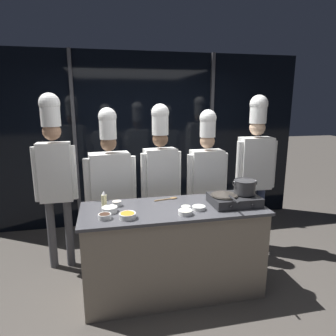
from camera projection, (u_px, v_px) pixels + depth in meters
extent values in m
plane|color=#47423D|center=(173.00, 289.00, 3.22)|extent=(24.00, 24.00, 0.00)
cube|color=black|center=(146.00, 141.00, 4.76)|extent=(5.07, 0.04, 2.70)
cube|color=#47474C|center=(75.00, 143.00, 4.50)|extent=(0.05, 0.05, 2.70)
cube|color=#47474C|center=(211.00, 139.00, 4.94)|extent=(0.05, 0.05, 2.70)
cube|color=gray|center=(173.00, 251.00, 3.12)|extent=(1.79, 0.68, 0.90)
cube|color=#47474C|center=(173.00, 209.00, 3.01)|extent=(1.84, 0.72, 0.03)
cube|color=#28282B|center=(234.00, 200.00, 3.09)|extent=(0.48, 0.37, 0.10)
cylinder|color=black|center=(224.00, 196.00, 3.05)|extent=(0.19, 0.19, 0.01)
cylinder|color=black|center=(232.00, 207.00, 2.88)|extent=(0.03, 0.01, 0.03)
cylinder|color=black|center=(244.00, 194.00, 3.10)|extent=(0.19, 0.19, 0.01)
cylinder|color=black|center=(253.00, 205.00, 2.92)|extent=(0.03, 0.01, 0.03)
cylinder|color=#38332D|center=(224.00, 195.00, 3.05)|extent=(0.26, 0.26, 0.01)
cone|color=#38332D|center=(224.00, 193.00, 3.05)|extent=(0.28, 0.28, 0.05)
cylinder|color=black|center=(234.00, 199.00, 2.82)|extent=(0.02, 0.21, 0.02)
cylinder|color=#333335|center=(245.00, 187.00, 3.08)|extent=(0.22, 0.22, 0.14)
torus|color=#333335|center=(245.00, 181.00, 3.07)|extent=(0.22, 0.22, 0.01)
torus|color=#333335|center=(234.00, 184.00, 3.05)|extent=(0.01, 0.05, 0.05)
torus|color=#333335|center=(256.00, 182.00, 3.10)|extent=(0.01, 0.05, 0.05)
cylinder|color=beige|center=(104.00, 202.00, 2.97)|extent=(0.05, 0.05, 0.14)
cone|color=white|center=(104.00, 193.00, 2.95)|extent=(0.05, 0.05, 0.04)
cylinder|color=white|center=(110.00, 210.00, 2.88)|extent=(0.15, 0.15, 0.05)
torus|color=white|center=(109.00, 207.00, 2.87)|extent=(0.15, 0.15, 0.01)
cylinder|color=silver|center=(110.00, 208.00, 2.87)|extent=(0.12, 0.12, 0.03)
cylinder|color=white|center=(199.00, 208.00, 2.94)|extent=(0.13, 0.13, 0.04)
torus|color=white|center=(199.00, 206.00, 2.93)|extent=(0.13, 0.13, 0.01)
cylinder|color=white|center=(199.00, 207.00, 2.93)|extent=(0.11, 0.11, 0.02)
cylinder|color=white|center=(105.00, 217.00, 2.71)|extent=(0.12, 0.12, 0.05)
torus|color=white|center=(105.00, 214.00, 2.71)|extent=(0.12, 0.12, 0.01)
cylinder|color=#382319|center=(105.00, 215.00, 2.71)|extent=(0.10, 0.10, 0.02)
cylinder|color=white|center=(186.00, 208.00, 2.95)|extent=(0.09, 0.09, 0.03)
torus|color=white|center=(186.00, 206.00, 2.95)|extent=(0.10, 0.10, 0.01)
cylinder|color=silver|center=(186.00, 207.00, 2.95)|extent=(0.08, 0.08, 0.02)
cylinder|color=white|center=(117.00, 204.00, 3.04)|extent=(0.09, 0.09, 0.05)
torus|color=white|center=(117.00, 201.00, 3.04)|extent=(0.09, 0.09, 0.01)
cylinder|color=beige|center=(117.00, 202.00, 3.04)|extent=(0.08, 0.08, 0.03)
cylinder|color=white|center=(185.00, 212.00, 2.82)|extent=(0.13, 0.13, 0.04)
torus|color=white|center=(185.00, 210.00, 2.81)|extent=(0.14, 0.14, 0.01)
cylinder|color=beige|center=(185.00, 211.00, 2.81)|extent=(0.11, 0.11, 0.02)
cylinder|color=white|center=(128.00, 216.00, 2.72)|extent=(0.15, 0.15, 0.05)
torus|color=white|center=(127.00, 213.00, 2.72)|extent=(0.16, 0.16, 0.01)
cylinder|color=orange|center=(127.00, 215.00, 2.72)|extent=(0.13, 0.13, 0.03)
cube|color=olive|center=(162.00, 200.00, 3.22)|extent=(0.18, 0.05, 0.01)
ellipsoid|color=olive|center=(174.00, 198.00, 3.27)|extent=(0.09, 0.07, 0.02)
cylinder|color=#4C4C51|center=(69.00, 233.00, 3.60)|extent=(0.09, 0.09, 0.84)
cylinder|color=#4C4C51|center=(52.00, 234.00, 3.56)|extent=(0.09, 0.09, 0.84)
cube|color=white|center=(55.00, 172.00, 3.41)|extent=(0.36, 0.19, 0.68)
cylinder|color=white|center=(74.00, 173.00, 3.43)|extent=(0.07, 0.07, 0.62)
cylinder|color=white|center=(36.00, 174.00, 3.34)|extent=(0.07, 0.07, 0.62)
sphere|color=#A87A5B|center=(52.00, 131.00, 3.31)|extent=(0.20, 0.20, 0.20)
cylinder|color=white|center=(50.00, 115.00, 3.27)|extent=(0.21, 0.21, 0.25)
sphere|color=white|center=(49.00, 103.00, 3.24)|extent=(0.23, 0.23, 0.23)
cylinder|color=#2D3856|center=(123.00, 231.00, 3.73)|extent=(0.12, 0.12, 0.76)
cylinder|color=#2D3856|center=(102.00, 234.00, 3.65)|extent=(0.12, 0.12, 0.76)
cube|color=white|center=(110.00, 179.00, 3.54)|extent=(0.49, 0.29, 0.62)
cylinder|color=white|center=(132.00, 179.00, 3.59)|extent=(0.09, 0.09, 0.57)
cylinder|color=white|center=(88.00, 183.00, 3.43)|extent=(0.09, 0.09, 0.57)
sphere|color=brown|center=(109.00, 143.00, 3.44)|extent=(0.18, 0.18, 0.18)
cylinder|color=white|center=(108.00, 128.00, 3.40)|extent=(0.19, 0.19, 0.25)
sphere|color=white|center=(107.00, 117.00, 3.38)|extent=(0.21, 0.21, 0.21)
cylinder|color=#4C4C51|center=(169.00, 227.00, 3.85)|extent=(0.10, 0.10, 0.78)
cylinder|color=#4C4C51|center=(153.00, 229.00, 3.78)|extent=(0.10, 0.10, 0.78)
cube|color=white|center=(160.00, 174.00, 3.66)|extent=(0.41, 0.25, 0.63)
cylinder|color=white|center=(178.00, 174.00, 3.71)|extent=(0.08, 0.08, 0.58)
cylinder|color=white|center=(144.00, 177.00, 3.56)|extent=(0.08, 0.08, 0.58)
sphere|color=brown|center=(160.00, 139.00, 3.56)|extent=(0.19, 0.19, 0.19)
cylinder|color=white|center=(160.00, 124.00, 3.52)|extent=(0.20, 0.20, 0.26)
sphere|color=white|center=(160.00, 113.00, 3.49)|extent=(0.21, 0.21, 0.21)
cylinder|color=#232326|center=(213.00, 225.00, 3.94)|extent=(0.10, 0.10, 0.76)
cylinder|color=#232326|center=(197.00, 226.00, 3.89)|extent=(0.10, 0.10, 0.76)
cube|color=white|center=(206.00, 174.00, 3.76)|extent=(0.41, 0.22, 0.62)
cylinder|color=white|center=(224.00, 175.00, 3.79)|extent=(0.08, 0.08, 0.57)
cylinder|color=white|center=(190.00, 177.00, 3.68)|extent=(0.08, 0.08, 0.57)
sphere|color=tan|center=(207.00, 141.00, 3.67)|extent=(0.18, 0.18, 0.18)
cylinder|color=white|center=(208.00, 128.00, 3.63)|extent=(0.19, 0.19, 0.23)
sphere|color=white|center=(208.00, 118.00, 3.61)|extent=(0.21, 0.21, 0.21)
cylinder|color=#2D3856|center=(259.00, 217.00, 4.09)|extent=(0.11, 0.11, 0.84)
cylinder|color=#2D3856|center=(244.00, 218.00, 4.05)|extent=(0.11, 0.11, 0.84)
cube|color=white|center=(255.00, 163.00, 3.90)|extent=(0.42, 0.23, 0.68)
cylinder|color=white|center=(273.00, 164.00, 3.92)|extent=(0.08, 0.08, 0.62)
cylinder|color=white|center=(239.00, 166.00, 3.83)|extent=(0.08, 0.08, 0.62)
sphere|color=beige|center=(257.00, 128.00, 3.80)|extent=(0.20, 0.20, 0.20)
cylinder|color=white|center=(258.00, 114.00, 3.76)|extent=(0.21, 0.21, 0.24)
sphere|color=white|center=(259.00, 104.00, 3.74)|extent=(0.23, 0.23, 0.23)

